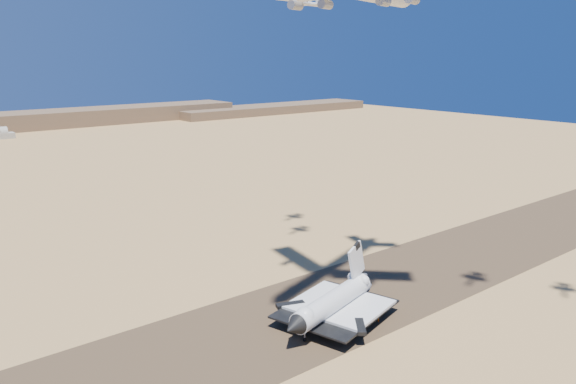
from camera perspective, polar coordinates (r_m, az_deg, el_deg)
ground at (r=169.70m, az=-3.49°, el=-14.16°), size 1200.00×1200.00×0.00m
runway at (r=169.69m, az=-3.49°, el=-14.15°), size 600.00×50.00×0.06m
ridgeline at (r=671.26m, az=-25.84°, el=6.25°), size 960.00×90.00×18.00m
shuttle at (r=173.62m, az=4.47°, el=-11.34°), size 44.72×34.64×21.88m
crew_a at (r=175.64m, az=8.21°, el=-12.96°), size 0.56×0.67×1.55m
crew_b at (r=177.67m, az=9.15°, el=-12.66°), size 0.62×0.87×1.63m
crew_c at (r=175.54m, az=7.86°, el=-12.94°), size 1.08×1.06×1.71m
chase_jet_c at (r=215.24m, az=2.22°, el=18.58°), size 15.48×9.05×3.95m
chase_jet_d at (r=236.08m, az=1.43°, el=18.66°), size 15.44×9.05×3.95m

